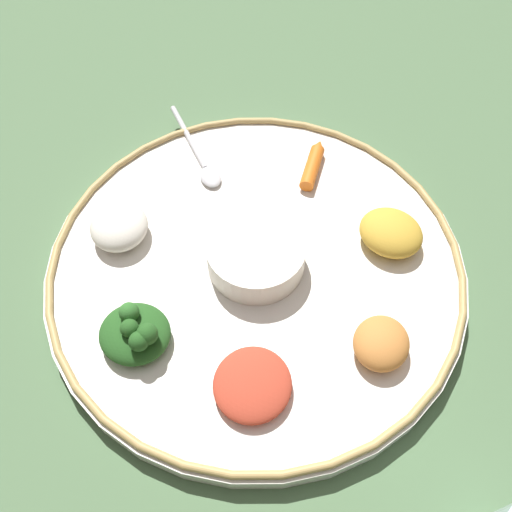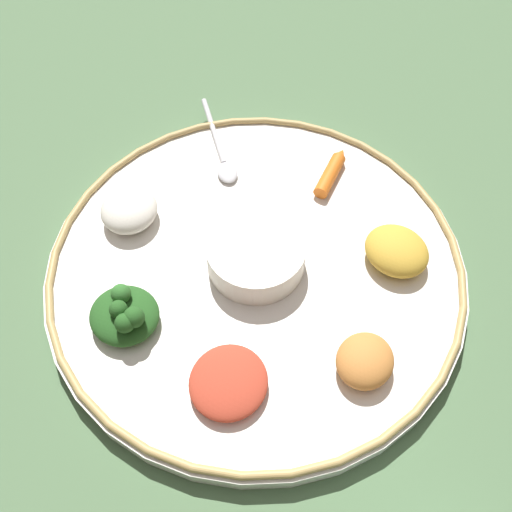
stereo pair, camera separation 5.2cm
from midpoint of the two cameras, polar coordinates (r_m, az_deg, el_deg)
ground_plane at (r=0.62m, az=2.41°, el=-2.01°), size 2.40×2.40×0.00m
platter at (r=0.61m, az=2.45°, el=-1.49°), size 0.45×0.45×0.02m
platter_rim at (r=0.60m, az=2.49°, el=-0.80°), size 0.45×0.45×0.01m
center_bowl at (r=0.59m, az=2.55°, el=0.07°), size 0.11×0.11×0.04m
spoon at (r=0.70m, az=-1.44°, el=10.35°), size 0.09×0.14×0.01m
greens_pile at (r=0.56m, az=-10.74°, el=-6.11°), size 0.08×0.08×0.04m
carrot_near_spoon at (r=0.68m, az=9.97°, el=8.37°), size 0.03×0.08×0.02m
mound_berbere_red at (r=0.53m, az=0.04°, el=-13.00°), size 0.08×0.09×0.02m
mound_squash at (r=0.55m, az=13.84°, el=-10.59°), size 0.07×0.07×0.03m
mound_rice_white at (r=0.64m, az=-10.59°, el=4.54°), size 0.07×0.07×0.03m
mound_lentil_yellow at (r=0.62m, az=16.59°, el=0.35°), size 0.09×0.09×0.03m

